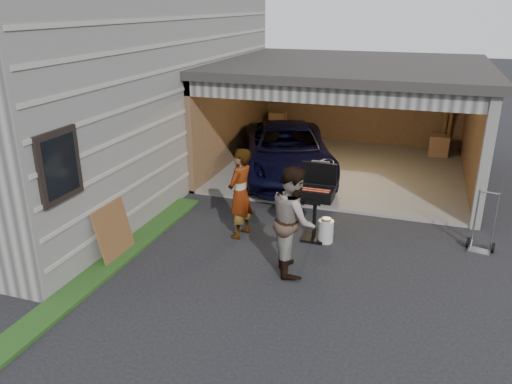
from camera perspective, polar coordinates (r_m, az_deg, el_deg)
ground at (r=8.33m, az=-2.61°, el=-10.28°), size 80.00×80.00×0.00m
house at (r=13.79m, az=-20.84°, el=13.04°), size 7.00×11.00×5.50m
groundcover_strip at (r=8.59m, az=-19.52°, el=-10.33°), size 0.50×8.00×0.06m
garage at (r=13.77m, az=10.73°, el=10.28°), size 6.80×6.30×2.90m
minivan at (r=12.97m, az=3.55°, el=4.43°), size 3.65×5.17×1.31m
woman at (r=9.53m, az=-1.82°, el=-0.16°), size 0.54×0.72×1.78m
man at (r=8.30m, az=4.27°, el=-3.19°), size 1.00×1.11×1.86m
bbq_grill at (r=9.48m, az=6.86°, el=-0.50°), size 0.67×0.59×1.48m
propane_tank at (r=9.64m, az=7.97°, el=-4.46°), size 0.35×0.35×0.44m
plywood_panel at (r=9.25m, az=-15.95°, el=-4.35°), size 0.25×0.90×0.99m
hand_truck at (r=10.09m, az=24.33°, el=-5.01°), size 0.51×0.43×1.16m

